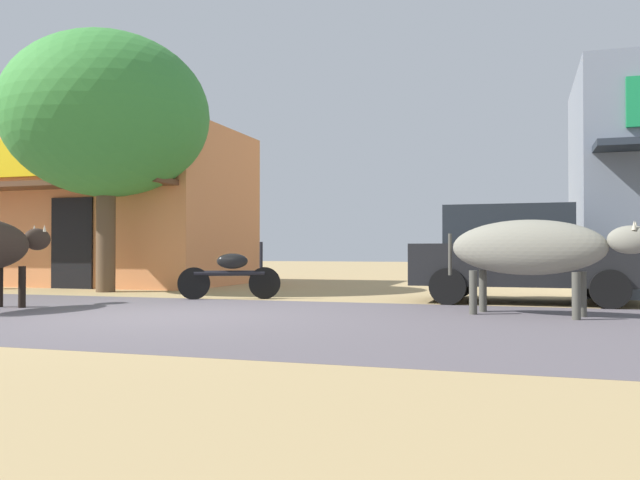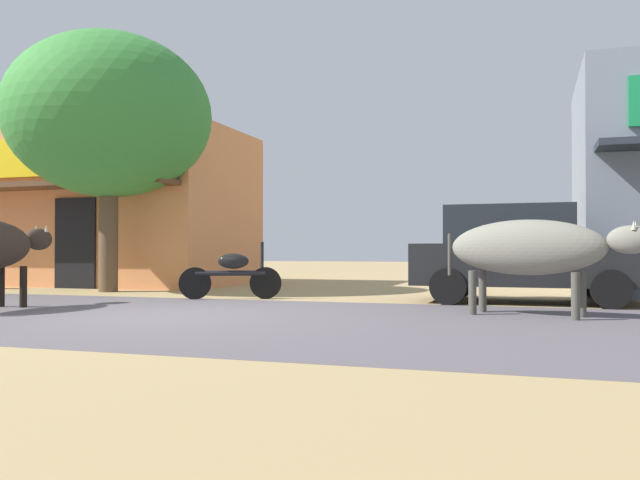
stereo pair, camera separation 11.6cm
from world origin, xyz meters
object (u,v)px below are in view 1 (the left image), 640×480
Objects in this scene: parked_hatchback_car at (521,253)px; parked_motorcycle at (231,274)px; cow_far_dark at (532,248)px; roadside_tree at (106,116)px.

parked_hatchback_car reaches higher than parked_motorcycle.
parked_motorcycle is 5.41m from cow_far_dark.
roadside_tree is 2.08× the size of cow_far_dark.
parked_hatchback_car is 2.39m from cow_far_dark.
roadside_tree reaches higher than parked_hatchback_car.
parked_hatchback_car is (8.45, -0.25, -2.91)m from roadside_tree.
cow_far_dark is at bearing -16.53° from parked_motorcycle.
roadside_tree reaches higher than parked_motorcycle.
parked_hatchback_car reaches higher than cow_far_dark.
parked_motorcycle is (3.42, -1.10, -3.29)m from roadside_tree.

